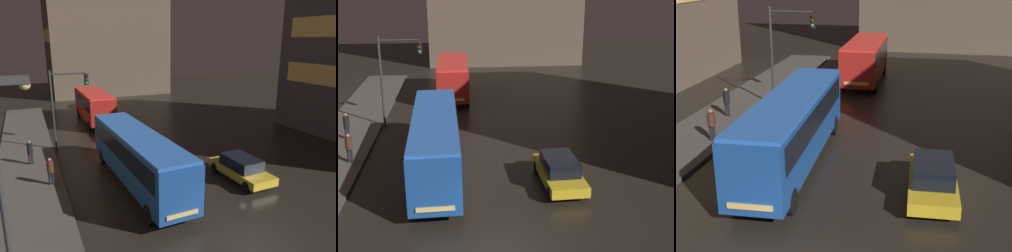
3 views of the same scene
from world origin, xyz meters
TOP-DOWN VIEW (x-y plane):
  - ground_plane at (0.00, 0.00)m, footprint 120.00×120.00m
  - bus_near at (-2.75, 7.83)m, footprint 2.79×11.78m
  - bus_far at (-2.01, 24.63)m, footprint 2.70×9.20m
  - car_taxi at (3.60, 5.94)m, footprint 2.08×4.81m
  - pedestrian_near at (-7.71, 9.64)m, footprint 0.55×0.55m
  - pedestrian_mid at (-8.75, 13.71)m, footprint 0.46×0.46m
  - traffic_light_main at (-5.81, 16.52)m, footprint 2.96×0.35m

SIDE VIEW (x-z plane):
  - ground_plane at x=0.00m, z-range 0.00..0.00m
  - car_taxi at x=3.60m, z-range 0.02..1.51m
  - pedestrian_near at x=-7.71m, z-range 0.32..2.04m
  - pedestrian_mid at x=-8.75m, z-range 0.32..2.07m
  - bus_far at x=-2.01m, z-range 0.38..3.65m
  - bus_near at x=-2.75m, z-range 0.39..3.74m
  - traffic_light_main at x=-5.81m, z-range 1.09..7.52m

